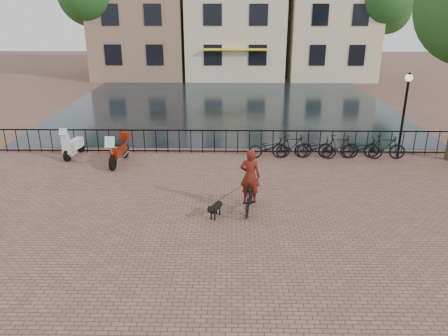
{
  "coord_description": "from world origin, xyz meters",
  "views": [
    {
      "loc": [
        0.22,
        -9.8,
        6.06
      ],
      "look_at": [
        0.0,
        3.0,
        1.2
      ],
      "focal_mm": 35.0,
      "sensor_mm": 36.0,
      "label": 1
    }
  ],
  "objects_px": {
    "motorcycle": "(118,147)",
    "scooter": "(73,140)",
    "lamp_post": "(406,101)",
    "cyclist": "(250,184)",
    "dog": "(216,209)"
  },
  "relations": [
    {
      "from": "dog",
      "to": "scooter",
      "type": "bearing_deg",
      "value": 162.41
    },
    {
      "from": "lamp_post",
      "to": "motorcycle",
      "type": "height_order",
      "value": "lamp_post"
    },
    {
      "from": "lamp_post",
      "to": "dog",
      "type": "bearing_deg",
      "value": -142.95
    },
    {
      "from": "lamp_post",
      "to": "scooter",
      "type": "height_order",
      "value": "lamp_post"
    },
    {
      "from": "lamp_post",
      "to": "cyclist",
      "type": "distance_m",
      "value": 8.37
    },
    {
      "from": "dog",
      "to": "lamp_post",
      "type": "bearing_deg",
      "value": 61.22
    },
    {
      "from": "motorcycle",
      "to": "cyclist",
      "type": "bearing_deg",
      "value": -34.12
    },
    {
      "from": "motorcycle",
      "to": "scooter",
      "type": "xyz_separation_m",
      "value": [
        -2.1,
        0.84,
        0.01
      ]
    },
    {
      "from": "lamp_post",
      "to": "cyclist",
      "type": "bearing_deg",
      "value": -141.07
    },
    {
      "from": "cyclist",
      "to": "scooter",
      "type": "height_order",
      "value": "cyclist"
    },
    {
      "from": "dog",
      "to": "cyclist",
      "type": "bearing_deg",
      "value": 47.24
    },
    {
      "from": "cyclist",
      "to": "motorcycle",
      "type": "distance_m",
      "value": 6.56
    },
    {
      "from": "lamp_post",
      "to": "motorcycle",
      "type": "bearing_deg",
      "value": -175.08
    },
    {
      "from": "motorcycle",
      "to": "lamp_post",
      "type": "bearing_deg",
      "value": 10.46
    },
    {
      "from": "cyclist",
      "to": "motorcycle",
      "type": "relative_size",
      "value": 1.17
    }
  ]
}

